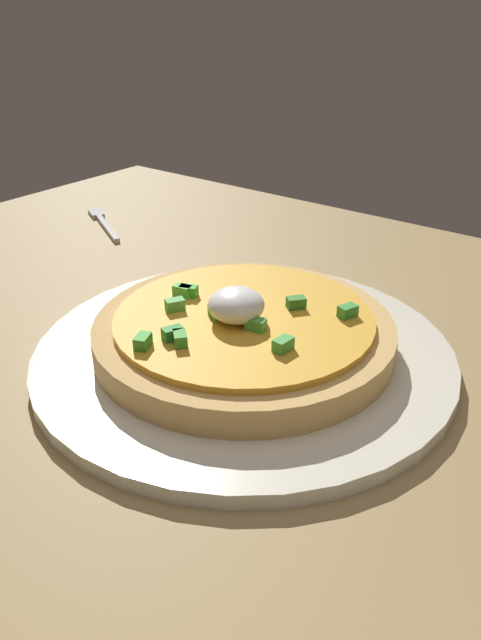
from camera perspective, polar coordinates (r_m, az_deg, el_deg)
dining_table at (r=42.75cm, az=-1.54°, el=-6.13°), size 92.54×73.76×2.23cm
plate at (r=43.53cm, az=-0.00°, el=-2.91°), size 29.18×29.18×1.01cm
pizza at (r=42.62cm, az=-0.04°, el=-0.88°), size 20.74×20.74×4.69cm
fork at (r=71.64cm, az=-12.68°, el=8.90°), size 10.47×6.33×0.50cm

